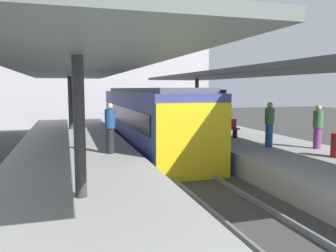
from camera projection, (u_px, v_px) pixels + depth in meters
ground_plane at (178, 174)px, 13.00m from camera, size 80.00×80.00×0.00m
platform_left at (75, 168)px, 11.85m from camera, size 4.40×28.00×1.00m
platform_right at (265, 156)px, 14.04m from camera, size 4.40×28.00×1.00m
track_ballast at (178, 172)px, 12.99m from camera, size 3.20×28.00×0.20m
rail_near_side at (160, 169)px, 12.77m from camera, size 0.08×28.00×0.14m
rail_far_side at (196, 166)px, 13.18m from camera, size 0.08×28.00×0.14m
commuter_train at (148, 118)px, 17.60m from camera, size 2.78×13.52×3.10m
canopy_left at (72, 70)px, 12.80m from camera, size 4.18×21.00×3.10m
canopy_right at (250, 74)px, 14.99m from camera, size 4.18×21.00×3.04m
platform_bench at (224, 128)px, 15.52m from camera, size 1.40×0.41×0.86m
platform_sign at (219, 100)px, 19.49m from camera, size 0.90×0.08×2.21m
passenger_near_bench at (110, 127)px, 11.82m from camera, size 0.36×0.36×1.78m
passenger_mid_platform at (318, 126)px, 12.79m from camera, size 0.36×0.36×1.66m
passenger_far_end at (269, 124)px, 13.13m from camera, size 0.36×0.36×1.75m
station_building_backdrop at (106, 64)px, 31.32m from camera, size 18.00×6.00×11.00m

